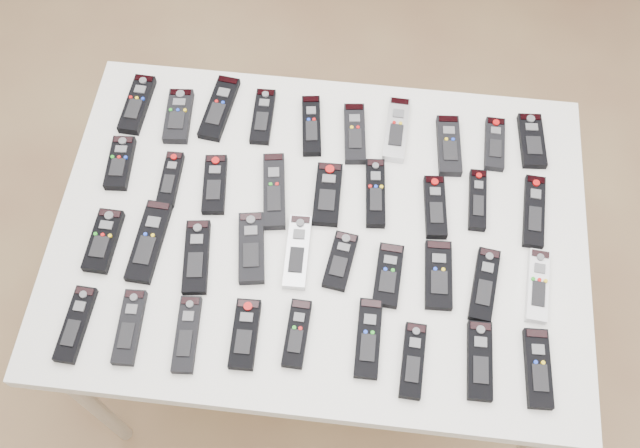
# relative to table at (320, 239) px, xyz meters

# --- Properties ---
(ground) EXTENTS (4.00, 4.00, 0.00)m
(ground) POSITION_rel_table_xyz_m (-0.04, 0.06, -0.72)
(ground) COLOR #885E45
(ground) RESTS_ON ground
(table) EXTENTS (1.25, 0.88, 0.78)m
(table) POSITION_rel_table_xyz_m (0.00, 0.00, 0.00)
(table) COLOR white
(table) RESTS_ON ground
(remote_0) EXTENTS (0.06, 0.18, 0.02)m
(remote_0) POSITION_rel_table_xyz_m (-0.51, 0.30, 0.07)
(remote_0) COLOR black
(remote_0) RESTS_ON table
(remote_1) EXTENTS (0.07, 0.16, 0.02)m
(remote_1) POSITION_rel_table_xyz_m (-0.39, 0.27, 0.07)
(remote_1) COLOR black
(remote_1) RESTS_ON table
(remote_2) EXTENTS (0.08, 0.20, 0.02)m
(remote_2) POSITION_rel_table_xyz_m (-0.30, 0.31, 0.07)
(remote_2) COLOR black
(remote_2) RESTS_ON table
(remote_3) EXTENTS (0.05, 0.16, 0.02)m
(remote_3) POSITION_rel_table_xyz_m (-0.18, 0.30, 0.07)
(remote_3) COLOR black
(remote_3) RESTS_ON table
(remote_4) EXTENTS (0.07, 0.18, 0.02)m
(remote_4) POSITION_rel_table_xyz_m (-0.05, 0.28, 0.07)
(remote_4) COLOR black
(remote_4) RESTS_ON table
(remote_5) EXTENTS (0.07, 0.18, 0.02)m
(remote_5) POSITION_rel_table_xyz_m (0.06, 0.27, 0.07)
(remote_5) COLOR black
(remote_5) RESTS_ON table
(remote_6) EXTENTS (0.06, 0.19, 0.02)m
(remote_6) POSITION_rel_table_xyz_m (0.16, 0.29, 0.07)
(remote_6) COLOR #B7B7BC
(remote_6) RESTS_ON table
(remote_7) EXTENTS (0.07, 0.17, 0.02)m
(remote_7) POSITION_rel_table_xyz_m (0.29, 0.26, 0.07)
(remote_7) COLOR black
(remote_7) RESTS_ON table
(remote_8) EXTENTS (0.05, 0.15, 0.02)m
(remote_8) POSITION_rel_table_xyz_m (0.41, 0.28, 0.07)
(remote_8) COLOR black
(remote_8) RESTS_ON table
(remote_9) EXTENTS (0.07, 0.16, 0.02)m
(remote_9) POSITION_rel_table_xyz_m (0.50, 0.30, 0.07)
(remote_9) COLOR black
(remote_9) RESTS_ON table
(remote_10) EXTENTS (0.06, 0.15, 0.02)m
(remote_10) POSITION_rel_table_xyz_m (-0.51, 0.12, 0.07)
(remote_10) COLOR black
(remote_10) RESTS_ON table
(remote_11) EXTENTS (0.04, 0.15, 0.02)m
(remote_11) POSITION_rel_table_xyz_m (-0.37, 0.09, 0.07)
(remote_11) COLOR black
(remote_11) RESTS_ON table
(remote_12) EXTENTS (0.07, 0.16, 0.02)m
(remote_12) POSITION_rel_table_xyz_m (-0.27, 0.08, 0.07)
(remote_12) COLOR black
(remote_12) RESTS_ON table
(remote_13) EXTENTS (0.08, 0.21, 0.02)m
(remote_13) POSITION_rel_table_xyz_m (-0.12, 0.08, 0.07)
(remote_13) COLOR black
(remote_13) RESTS_ON table
(remote_14) EXTENTS (0.06, 0.17, 0.02)m
(remote_14) POSITION_rel_table_xyz_m (0.01, 0.09, 0.07)
(remote_14) COLOR black
(remote_14) RESTS_ON table
(remote_15) EXTENTS (0.06, 0.18, 0.02)m
(remote_15) POSITION_rel_table_xyz_m (0.12, 0.10, 0.07)
(remote_15) COLOR black
(remote_15) RESTS_ON table
(remote_16) EXTENTS (0.06, 0.16, 0.02)m
(remote_16) POSITION_rel_table_xyz_m (0.27, 0.08, 0.07)
(remote_16) COLOR black
(remote_16) RESTS_ON table
(remote_17) EXTENTS (0.04, 0.16, 0.02)m
(remote_17) POSITION_rel_table_xyz_m (0.37, 0.11, 0.07)
(remote_17) COLOR black
(remote_17) RESTS_ON table
(remote_18) EXTENTS (0.06, 0.19, 0.02)m
(remote_18) POSITION_rel_table_xyz_m (0.50, 0.10, 0.07)
(remote_18) COLOR black
(remote_18) RESTS_ON table
(remote_19) EXTENTS (0.06, 0.16, 0.02)m
(remote_19) POSITION_rel_table_xyz_m (-0.49, -0.10, 0.07)
(remote_19) COLOR black
(remote_19) RESTS_ON table
(remote_20) EXTENTS (0.07, 0.21, 0.02)m
(remote_20) POSITION_rel_table_xyz_m (-0.39, -0.08, 0.07)
(remote_20) COLOR black
(remote_20) RESTS_ON table
(remote_21) EXTENTS (0.08, 0.19, 0.02)m
(remote_21) POSITION_rel_table_xyz_m (-0.27, -0.11, 0.07)
(remote_21) COLOR black
(remote_21) RESTS_ON table
(remote_22) EXTENTS (0.09, 0.18, 0.02)m
(remote_22) POSITION_rel_table_xyz_m (-0.15, -0.08, 0.07)
(remote_22) COLOR black
(remote_22) RESTS_ON table
(remote_23) EXTENTS (0.06, 0.18, 0.02)m
(remote_23) POSITION_rel_table_xyz_m (-0.04, -0.07, 0.07)
(remote_23) COLOR #B7B7BC
(remote_23) RESTS_ON table
(remote_24) EXTENTS (0.07, 0.15, 0.02)m
(remote_24) POSITION_rel_table_xyz_m (0.06, -0.08, 0.07)
(remote_24) COLOR black
(remote_24) RESTS_ON table
(remote_25) EXTENTS (0.06, 0.15, 0.02)m
(remote_25) POSITION_rel_table_xyz_m (0.17, -0.11, 0.07)
(remote_25) COLOR black
(remote_25) RESTS_ON table
(remote_26) EXTENTS (0.07, 0.17, 0.02)m
(remote_26) POSITION_rel_table_xyz_m (0.28, -0.09, 0.07)
(remote_26) COLOR black
(remote_26) RESTS_ON table
(remote_27) EXTENTS (0.07, 0.18, 0.02)m
(remote_27) POSITION_rel_table_xyz_m (0.38, -0.11, 0.07)
(remote_27) COLOR black
(remote_27) RESTS_ON table
(remote_28) EXTENTS (0.06, 0.18, 0.02)m
(remote_28) POSITION_rel_table_xyz_m (0.50, -0.10, 0.07)
(remote_28) COLOR silver
(remote_28) RESTS_ON table
(remote_29) EXTENTS (0.05, 0.17, 0.02)m
(remote_29) POSITION_rel_table_xyz_m (-0.50, -0.30, 0.07)
(remote_29) COLOR black
(remote_29) RESTS_ON table
(remote_30) EXTENTS (0.05, 0.17, 0.02)m
(remote_30) POSITION_rel_table_xyz_m (-0.38, -0.29, 0.07)
(remote_30) COLOR black
(remote_30) RESTS_ON table
(remote_31) EXTENTS (0.06, 0.17, 0.02)m
(remote_31) POSITION_rel_table_xyz_m (-0.26, -0.30, 0.07)
(remote_31) COLOR black
(remote_31) RESTS_ON table
(remote_32) EXTENTS (0.06, 0.16, 0.02)m
(remote_32) POSITION_rel_table_xyz_m (-0.13, -0.28, 0.07)
(remote_32) COLOR black
(remote_32) RESTS_ON table
(remote_33) EXTENTS (0.05, 0.15, 0.02)m
(remote_33) POSITION_rel_table_xyz_m (-0.02, -0.27, 0.07)
(remote_33) COLOR black
(remote_33) RESTS_ON table
(remote_34) EXTENTS (0.05, 0.18, 0.02)m
(remote_34) POSITION_rel_table_xyz_m (0.13, -0.26, 0.07)
(remote_34) COLOR black
(remote_34) RESTS_ON table
(remote_35) EXTENTS (0.05, 0.16, 0.02)m
(remote_35) POSITION_rel_table_xyz_m (0.23, -0.30, 0.07)
(remote_35) COLOR black
(remote_35) RESTS_ON table
(remote_36) EXTENTS (0.05, 0.17, 0.02)m
(remote_36) POSITION_rel_table_xyz_m (0.37, -0.28, 0.07)
(remote_36) COLOR black
(remote_36) RESTS_ON table
(remote_37) EXTENTS (0.06, 0.17, 0.02)m
(remote_37) POSITION_rel_table_xyz_m (0.50, -0.29, 0.07)
(remote_37) COLOR black
(remote_37) RESTS_ON table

